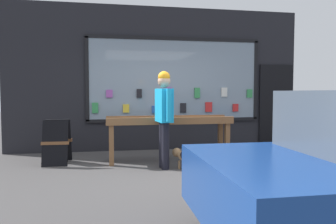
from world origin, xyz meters
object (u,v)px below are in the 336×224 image
at_px(display_table_main, 169,125).
at_px(small_dog, 184,156).
at_px(sandwich_board_sign, 57,142).
at_px(person_browsing, 164,111).

bearing_deg(display_table_main, small_dog, -79.05).
relative_size(small_dog, sandwich_board_sign, 0.65).
relative_size(display_table_main, person_browsing, 1.41).
bearing_deg(sandwich_board_sign, small_dog, -18.48).
relative_size(display_table_main, small_dog, 4.51).
height_order(display_table_main, sandwich_board_sign, display_table_main).
bearing_deg(sandwich_board_sign, person_browsing, -17.77).
xyz_separation_m(person_browsing, small_dog, (0.35, -0.16, -0.81)).
height_order(person_browsing, sandwich_board_sign, person_browsing).
bearing_deg(small_dog, sandwich_board_sign, 39.69).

